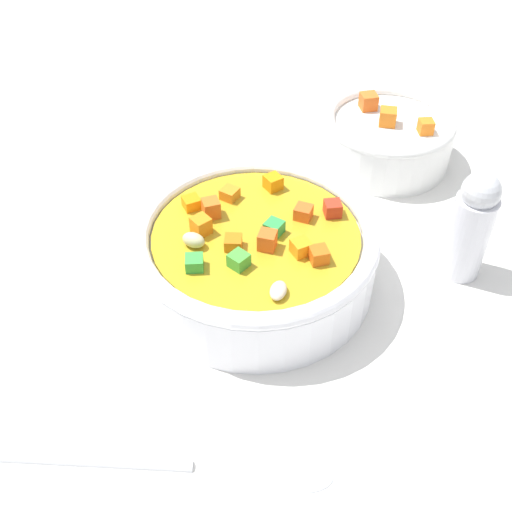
% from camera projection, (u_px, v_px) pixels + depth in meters
% --- Properties ---
extents(ground_plane, '(1.40, 1.40, 0.02)m').
position_uv_depth(ground_plane, '(256.00, 290.00, 0.52)').
color(ground_plane, silver).
extents(soup_bowl_main, '(0.19, 0.19, 0.06)m').
position_uv_depth(soup_bowl_main, '(256.00, 253.00, 0.49)').
color(soup_bowl_main, white).
rests_on(soup_bowl_main, ground_plane).
extents(spoon, '(0.19, 0.12, 0.01)m').
position_uv_depth(spoon, '(197.00, 466.00, 0.39)').
color(spoon, silver).
rests_on(spoon, ground_plane).
extents(side_bowl_small, '(0.12, 0.12, 0.06)m').
position_uv_depth(side_bowl_small, '(387.00, 138.00, 0.62)').
color(side_bowl_small, white).
rests_on(side_bowl_small, ground_plane).
extents(pepper_shaker, '(0.03, 0.03, 0.10)m').
position_uv_depth(pepper_shaker, '(471.00, 226.00, 0.49)').
color(pepper_shaker, silver).
rests_on(pepper_shaker, ground_plane).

